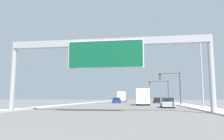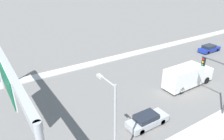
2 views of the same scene
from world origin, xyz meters
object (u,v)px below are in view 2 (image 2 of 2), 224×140
(car_far_center, at_px, (147,120))
(truck_box_secondary, at_px, (187,76))
(sign_gantry, at_px, (8,78))
(car_near_left, at_px, (209,49))
(traffic_light_near_intersection, at_px, (220,78))
(street_lamp_right, at_px, (113,125))

(car_far_center, distance_m, truck_box_secondary, 10.95)
(sign_gantry, bearing_deg, car_near_left, 95.39)
(car_near_left, relative_size, traffic_light_near_intersection, 0.77)
(car_far_center, bearing_deg, car_near_left, 112.34)
(sign_gantry, distance_m, traffic_light_near_intersection, 22.09)
(sign_gantry, bearing_deg, traffic_light_near_intersection, 65.83)
(street_lamp_right, bearing_deg, sign_gantry, -152.76)
(traffic_light_near_intersection, bearing_deg, sign_gantry, -114.17)
(street_lamp_right, bearing_deg, traffic_light_near_intersection, 94.01)
(sign_gantry, xyz_separation_m, truck_box_secondary, (3.50, 21.86, -4.29))
(traffic_light_near_intersection, bearing_deg, street_lamp_right, -85.99)
(truck_box_secondary, bearing_deg, car_near_left, 114.70)
(car_near_left, distance_m, traffic_light_near_intersection, 21.38)
(car_far_center, bearing_deg, sign_gantry, -121.28)
(sign_gantry, relative_size, traffic_light_near_intersection, 3.30)
(car_far_center, height_order, street_lamp_right, street_lamp_right)
(car_far_center, height_order, traffic_light_near_intersection, traffic_light_near_intersection)
(car_far_center, relative_size, street_lamp_right, 0.56)
(traffic_light_near_intersection, height_order, street_lamp_right, street_lamp_right)
(truck_box_secondary, xyz_separation_m, traffic_light_near_intersection, (5.51, -1.77, 2.56))
(truck_box_secondary, bearing_deg, car_far_center, -71.30)
(car_far_center, distance_m, street_lamp_right, 8.24)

